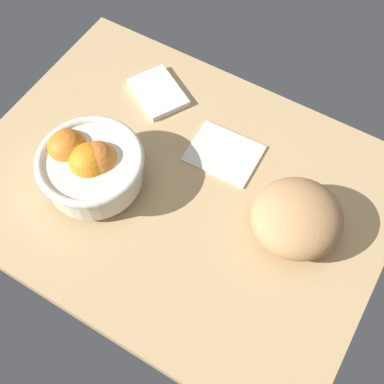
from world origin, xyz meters
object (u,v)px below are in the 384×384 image
Objects in this scene: fruit_bowl at (90,165)px; napkin_spare at (224,153)px; bread_loaf at (297,218)px; napkin_folded at (158,92)px.

napkin_spare is (-17.67, -17.76, -5.24)cm from fruit_bowl.
bread_loaf is at bearing -164.63° from fruit_bowl.
fruit_bowl reaches higher than napkin_spare.
bread_loaf reaches higher than napkin_spare.
bread_loaf is 1.19× the size of napkin_spare.
fruit_bowl is 1.21× the size of bread_loaf.
fruit_bowl is at bearing 93.23° from napkin_folded.
napkin_folded is 19.96cm from napkin_spare.
bread_loaf is at bearing 159.51° from napkin_folded.
napkin_folded is at bearing -86.77° from fruit_bowl.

